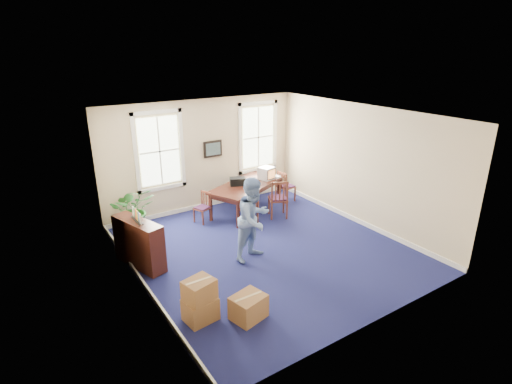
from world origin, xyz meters
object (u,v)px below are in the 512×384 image
potted_plant (133,210)px  crt_tv (267,173)px  chair_near_left (248,208)px  credenza (139,244)px  man (254,219)px  conference_table (247,197)px  cardboard_boxes (208,292)px

potted_plant → crt_tv: bearing=-5.0°
chair_near_left → credenza: credenza is taller
crt_tv → man: 3.23m
chair_near_left → man: size_ratio=0.51×
crt_tv → credenza: crt_tv is taller
crt_tv → credenza: size_ratio=0.32×
conference_table → man: 2.82m
conference_table → man: man is taller
credenza → potted_plant: size_ratio=1.10×
conference_table → credenza: size_ratio=1.80×
chair_near_left → cardboard_boxes: 3.87m
credenza → crt_tv: bearing=0.7°
chair_near_left → credenza: 3.17m
man → credenza: man is taller
conference_table → credenza: credenza is taller
cardboard_boxes → crt_tv: bearing=44.1°
crt_tv → chair_near_left: size_ratio=0.45×
crt_tv → potted_plant: size_ratio=0.35×
chair_near_left → potted_plant: 2.98m
conference_table → chair_near_left: 0.98m
man → credenza: (-2.29, 1.06, -0.43)m
conference_table → cardboard_boxes: (-3.13, -3.67, 0.00)m
credenza → potted_plant: bearing=59.2°
crt_tv → potted_plant: potted_plant is taller
conference_table → credenza: (-3.63, -1.37, 0.12)m
conference_table → crt_tv: 0.94m
man → cardboard_boxes: size_ratio=1.30×
potted_plant → cardboard_boxes: potted_plant is taller
crt_tv → chair_near_left: bearing=-158.8°
crt_tv → man: man is taller
crt_tv → chair_near_left: 1.61m
crt_tv → chair_near_left: crt_tv is taller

